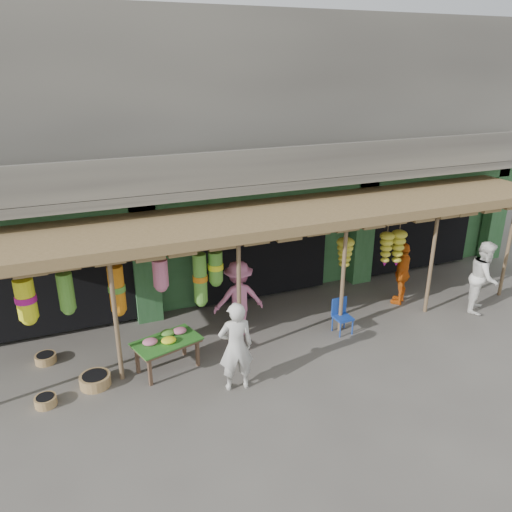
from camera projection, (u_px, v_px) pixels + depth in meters
name	position (u px, v px, depth m)	size (l,w,h in m)	color
ground	(297.00, 335.00, 11.52)	(80.00, 80.00, 0.00)	#514C47
building	(225.00, 154.00, 14.49)	(16.40, 6.80, 7.00)	gray
awning	(279.00, 220.00, 11.22)	(14.00, 2.70, 2.79)	brown
flower_table	(167.00, 342.00, 10.03)	(1.47, 1.10, 0.78)	brown
blue_chair	(341.00, 314.00, 11.51)	(0.40, 0.41, 0.82)	#183B9E
basket_left	(46.00, 358.00, 10.43)	(0.43, 0.43, 0.18)	olive
basket_mid	(95.00, 380.00, 9.67)	(0.59, 0.59, 0.23)	#A06A47
basket_right	(46.00, 401.00, 9.12)	(0.40, 0.40, 0.18)	#9D7549
person_front	(236.00, 347.00, 9.33)	(0.66, 0.44, 1.82)	silver
person_right	(484.00, 277.00, 12.36)	(0.89, 0.69, 1.83)	white
person_vendor	(402.00, 273.00, 12.78)	(0.97, 0.40, 1.65)	orange
person_shopper	(239.00, 298.00, 11.27)	(1.15, 0.66, 1.78)	#D06E96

